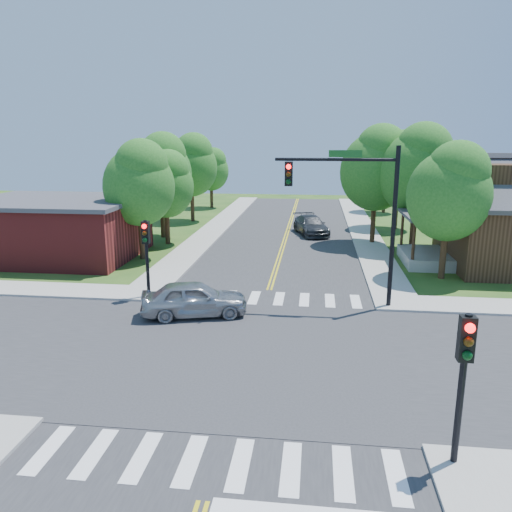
# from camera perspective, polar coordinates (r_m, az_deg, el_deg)

# --- Properties ---
(ground) EXTENTS (100.00, 100.00, 0.00)m
(ground) POSITION_cam_1_polar(r_m,az_deg,el_deg) (18.18, -0.75, -11.11)
(ground) COLOR #214816
(ground) RESTS_ON ground
(road_ns) EXTENTS (10.00, 90.00, 0.04)m
(road_ns) POSITION_cam_1_polar(r_m,az_deg,el_deg) (18.17, -0.75, -11.05)
(road_ns) COLOR #2D2D30
(road_ns) RESTS_ON ground
(road_ew) EXTENTS (90.00, 10.00, 0.04)m
(road_ew) POSITION_cam_1_polar(r_m,az_deg,el_deg) (18.17, -0.75, -11.04)
(road_ew) COLOR #2D2D30
(road_ew) RESTS_ON ground
(intersection_patch) EXTENTS (10.20, 10.20, 0.06)m
(intersection_patch) POSITION_cam_1_polar(r_m,az_deg,el_deg) (18.18, -0.75, -11.11)
(intersection_patch) COLOR #2D2D30
(intersection_patch) RESTS_ON ground
(sidewalk_nw) EXTENTS (40.00, 40.00, 0.14)m
(sidewalk_nw) POSITION_cam_1_polar(r_m,az_deg,el_deg) (37.64, -21.93, 1.06)
(sidewalk_nw) COLOR #9E9B93
(sidewalk_nw) RESTS_ON ground
(crosswalk_north) EXTENTS (8.85, 2.00, 0.01)m
(crosswalk_north) POSITION_cam_1_polar(r_m,az_deg,el_deg) (23.90, 1.22, -4.83)
(crosswalk_north) COLOR white
(crosswalk_north) RESTS_ON ground
(crosswalk_south) EXTENTS (8.85, 2.00, 0.01)m
(crosswalk_south) POSITION_cam_1_polar(r_m,az_deg,el_deg) (12.85, -4.69, -22.43)
(crosswalk_south) COLOR white
(crosswalk_south) RESTS_ON ground
(centerline) EXTENTS (0.30, 90.00, 0.01)m
(centerline) POSITION_cam_1_polar(r_m,az_deg,el_deg) (18.16, -0.75, -10.98)
(centerline) COLOR yellow
(centerline) RESTS_ON ground
(signal_mast_ne) EXTENTS (5.30, 0.42, 7.20)m
(signal_mast_ne) POSITION_cam_1_polar(r_m,az_deg,el_deg) (22.19, 11.29, 6.22)
(signal_mast_ne) COLOR black
(signal_mast_ne) RESTS_ON ground
(signal_pole_se) EXTENTS (0.34, 0.42, 3.80)m
(signal_pole_se) POSITION_cam_1_polar(r_m,az_deg,el_deg) (12.30, 22.70, -11.17)
(signal_pole_se) COLOR black
(signal_pole_se) RESTS_ON ground
(signal_pole_nw) EXTENTS (0.34, 0.42, 3.80)m
(signal_pole_nw) POSITION_cam_1_polar(r_m,az_deg,el_deg) (23.81, -12.44, 1.31)
(signal_pole_nw) COLOR black
(signal_pole_nw) RESTS_ON ground
(building_nw) EXTENTS (10.40, 8.40, 3.73)m
(building_nw) POSITION_cam_1_polar(r_m,az_deg,el_deg) (34.29, -21.88, 3.02)
(building_nw) COLOR maroon
(building_nw) RESTS_ON ground
(tree_e_a) EXTENTS (4.36, 4.14, 7.41)m
(tree_e_a) POSITION_cam_1_polar(r_m,az_deg,el_deg) (28.23, 21.38, 7.09)
(tree_e_a) COLOR #382314
(tree_e_a) RESTS_ON ground
(tree_e_b) EXTENTS (5.01, 4.76, 8.51)m
(tree_e_b) POSITION_cam_1_polar(r_m,az_deg,el_deg) (34.79, 18.08, 9.60)
(tree_e_b) COLOR #382314
(tree_e_b) RESTS_ON ground
(tree_e_c) EXTENTS (4.77, 4.53, 8.10)m
(tree_e_c) POSITION_cam_1_polar(r_m,az_deg,el_deg) (42.84, 16.14, 10.00)
(tree_e_c) COLOR #382314
(tree_e_c) RESTS_ON ground
(tree_e_d) EXTENTS (4.07, 3.87, 6.92)m
(tree_e_d) POSITION_cam_1_polar(r_m,az_deg,el_deg) (52.01, 14.73, 9.77)
(tree_e_d) COLOR #382314
(tree_e_d) RESTS_ON ground
(tree_w_a) EXTENTS (4.40, 4.18, 7.47)m
(tree_w_a) POSITION_cam_1_polar(r_m,az_deg,el_deg) (31.61, -13.16, 8.33)
(tree_w_a) COLOR #382314
(tree_w_a) RESTS_ON ground
(tree_w_b) EXTENTS (4.66, 4.43, 7.93)m
(tree_w_b) POSITION_cam_1_polar(r_m,az_deg,el_deg) (38.33, -10.78, 9.76)
(tree_w_b) COLOR #382314
(tree_w_b) RESTS_ON ground
(tree_w_c) EXTENTS (4.65, 4.42, 7.91)m
(tree_w_c) POSITION_cam_1_polar(r_m,az_deg,el_deg) (45.50, -7.33, 10.44)
(tree_w_c) COLOR #382314
(tree_w_c) RESTS_ON ground
(tree_w_d) EXTENTS (3.78, 3.59, 6.43)m
(tree_w_d) POSITION_cam_1_polar(r_m,az_deg,el_deg) (54.14, -5.09, 9.95)
(tree_w_d) COLOR #382314
(tree_w_d) RESTS_ON ground
(tree_house) EXTENTS (4.97, 4.72, 8.45)m
(tree_house) POSITION_cam_1_polar(r_m,az_deg,el_deg) (36.22, 13.71, 9.95)
(tree_house) COLOR #382314
(tree_house) RESTS_ON ground
(tree_bldg) EXTENTS (3.95, 3.75, 6.71)m
(tree_bldg) POSITION_cam_1_polar(r_m,az_deg,el_deg) (35.89, -10.20, 8.26)
(tree_bldg) COLOR #382314
(tree_bldg) RESTS_ON ground
(car_silver) EXTENTS (4.04, 5.40, 1.53)m
(car_silver) POSITION_cam_1_polar(r_m,az_deg,el_deg) (21.61, -7.07, -4.94)
(car_silver) COLOR #9EA1A5
(car_silver) RESTS_ON ground
(car_dgrey) EXTENTS (4.64, 6.03, 1.44)m
(car_dgrey) POSITION_cam_1_polar(r_m,az_deg,el_deg) (39.41, 6.30, 3.46)
(car_dgrey) COLOR #323538
(car_dgrey) RESTS_ON ground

